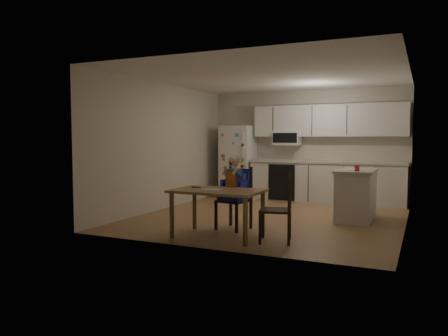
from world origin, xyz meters
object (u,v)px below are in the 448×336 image
chair_side (282,203)px  dining_table (218,196)px  kitchen_island (356,194)px  red_cup (357,168)px  refrigerator (238,162)px  chair_booster (235,185)px

chair_side → dining_table: bearing=-99.8°
kitchen_island → red_cup: bearing=-81.6°
chair_side → kitchen_island: bearing=148.0°
red_cup → chair_side: red_cup is taller
kitchen_island → chair_side: chair_side is taller
refrigerator → kitchen_island: size_ratio=1.43×
kitchen_island → refrigerator: bearing=149.1°
refrigerator → chair_booster: size_ratio=1.48×
red_cup → chair_booster: size_ratio=0.09×
refrigerator → kitchen_island: refrigerator is taller
kitchen_island → chair_side: 2.22m
dining_table → kitchen_island: bearing=53.5°
refrigerator → dining_table: refrigerator is taller
chair_side → refrigerator: bearing=-163.7°
kitchen_island → red_cup: (0.05, -0.32, 0.48)m
refrigerator → dining_table: bearing=-71.0°
chair_side → chair_booster: bearing=-134.5°
kitchen_island → dining_table: bearing=-126.5°
red_cup → chair_side: bearing=-111.9°
refrigerator → dining_table: size_ratio=1.33×
red_cup → chair_side: 1.97m
kitchen_island → chair_booster: chair_booster is taller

